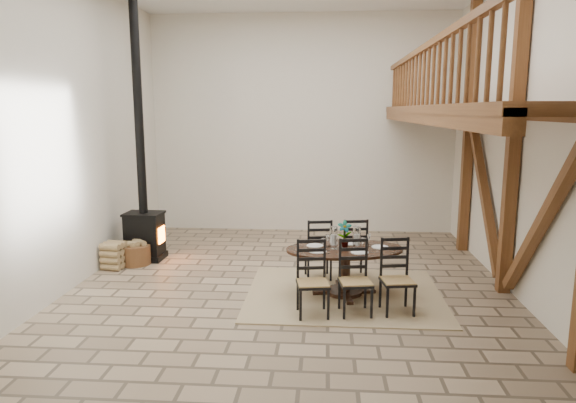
# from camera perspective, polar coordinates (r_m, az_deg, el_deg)

# --- Properties ---
(ground) EXTENTS (8.00, 8.00, 0.00)m
(ground) POSITION_cam_1_polar(r_m,az_deg,el_deg) (8.51, 0.25, -9.37)
(ground) COLOR #9C8568
(ground) RESTS_ON ground
(room_shell) EXTENTS (7.02, 8.02, 5.01)m
(room_shell) POSITION_cam_1_polar(r_m,az_deg,el_deg) (8.03, 8.94, 11.25)
(room_shell) COLOR silver
(room_shell) RESTS_ON ground
(rug) EXTENTS (3.00, 2.50, 0.02)m
(rug) POSITION_cam_1_polar(r_m,az_deg,el_deg) (8.19, 6.24, -10.16)
(rug) COLOR tan
(rug) RESTS_ON ground
(dining_table) EXTENTS (1.97, 2.20, 1.17)m
(dining_table) POSITION_cam_1_polar(r_m,az_deg,el_deg) (7.95, 6.44, -7.72)
(dining_table) COLOR black
(dining_table) RESTS_ON ground
(wood_stove) EXTENTS (0.73, 0.57, 5.00)m
(wood_stove) POSITION_cam_1_polar(r_m,az_deg,el_deg) (10.11, -15.80, -0.10)
(wood_stove) COLOR black
(wood_stove) RESTS_ON ground
(log_basket) EXTENTS (0.56, 0.56, 0.46)m
(log_basket) POSITION_cam_1_polar(r_m,az_deg,el_deg) (10.02, -16.60, -5.57)
(log_basket) COLOR brown
(log_basket) RESTS_ON ground
(log_stack) EXTENTS (0.41, 0.42, 0.49)m
(log_stack) POSITION_cam_1_polar(r_m,az_deg,el_deg) (9.84, -18.79, -5.71)
(log_stack) COLOR tan
(log_stack) RESTS_ON ground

